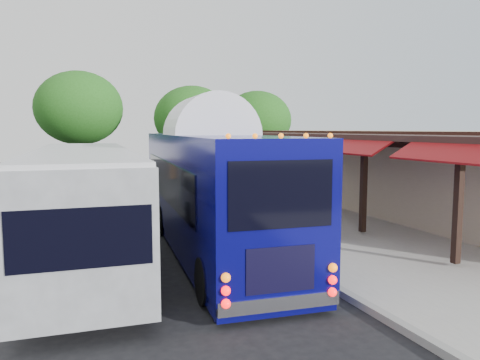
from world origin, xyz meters
name	(u,v)px	position (x,y,z in m)	size (l,w,h in m)	color
ground	(260,248)	(0.00, 0.00, 0.00)	(90.00, 90.00, 0.00)	black
sidewalk	(330,214)	(5.00, 4.00, 0.07)	(10.00, 40.00, 0.15)	#9E9B93
curb	(220,222)	(0.05, 4.00, 0.07)	(0.20, 40.00, 0.16)	gray
station_shelter	(395,170)	(8.38, 4.00, 1.85)	(8.15, 20.00, 3.60)	tan
coach_bus	(210,184)	(-1.45, 0.46, 2.02)	(3.40, 11.89, 3.76)	#090862
city_bus	(84,199)	(-5.09, 0.63, 1.73)	(3.14, 11.74, 3.12)	gray
ped_a	(249,192)	(1.46, 4.43, 1.12)	(0.71, 0.47, 1.95)	black
ped_b	(284,203)	(1.79, 1.94, 1.01)	(0.84, 0.65, 1.73)	black
ped_c	(324,206)	(2.73, 0.75, 1.05)	(1.06, 0.44, 1.81)	black
ped_d	(225,175)	(2.82, 11.35, 1.14)	(1.28, 0.73, 1.98)	black
sign_board	(337,214)	(2.57, -0.29, 0.97)	(0.20, 0.54, 1.22)	black
tree_left	(192,118)	(2.79, 17.94, 4.39)	(5.15, 5.15, 6.59)	#382314
tree_mid	(240,123)	(7.19, 20.26, 4.14)	(4.86, 4.86, 6.22)	#382314
tree_right	(257,120)	(8.06, 19.08, 4.32)	(5.07, 5.07, 6.49)	#382314
tree_far	(79,108)	(-4.30, 21.66, 5.13)	(6.01, 6.01, 7.69)	#382314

